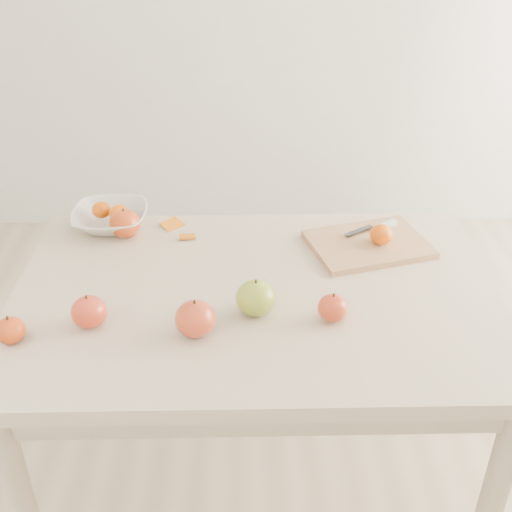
{
  "coord_description": "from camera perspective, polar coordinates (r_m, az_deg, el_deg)",
  "views": [
    {
      "loc": [
        -0.03,
        -1.3,
        1.65
      ],
      "look_at": [
        0.0,
        0.05,
        0.82
      ],
      "focal_mm": 45.0,
      "sensor_mm": 36.0,
      "label": 1
    }
  ],
  "objects": [
    {
      "name": "bowl_tangerine_far",
      "position": [
        1.86,
        -12.07,
        3.73
      ],
      "size": [
        0.06,
        0.06,
        0.05
      ],
      "primitive_type": "ellipsoid",
      "color": "#E05707",
      "rests_on": "fruit_bowl"
    },
    {
      "name": "apple_red_d",
      "position": [
        1.5,
        -20.99,
        -6.19
      ],
      "size": [
        0.07,
        0.07,
        0.06
      ],
      "primitive_type": "ellipsoid",
      "color": "#9C0607",
      "rests_on": "table"
    },
    {
      "name": "apple_red_b",
      "position": [
        1.49,
        -14.64,
        -4.82
      ],
      "size": [
        0.08,
        0.08,
        0.07
      ],
      "primitive_type": "ellipsoid",
      "color": "#A40B19",
      "rests_on": "table"
    },
    {
      "name": "apple_red_a",
      "position": [
        1.83,
        -11.58,
        2.84
      ],
      "size": [
        0.09,
        0.09,
        0.08
      ],
      "primitive_type": "ellipsoid",
      "color": "#A81911",
      "rests_on": "table"
    },
    {
      "name": "paring_knife",
      "position": [
        1.84,
        11.05,
        2.6
      ],
      "size": [
        0.16,
        0.09,
        0.01
      ],
      "color": "white",
      "rests_on": "cutting_board"
    },
    {
      "name": "ground",
      "position": [
        2.1,
        0.03,
        -20.22
      ],
      "size": [
        3.5,
        3.5,
        0.0
      ],
      "primitive_type": "plane",
      "color": "#C6B293",
      "rests_on": "ground"
    },
    {
      "name": "orange_peel_a",
      "position": [
        1.87,
        -7.47,
        2.7
      ],
      "size": [
        0.07,
        0.07,
        0.01
      ],
      "primitive_type": "cube",
      "rotation": [
        0.21,
        0.0,
        0.75
      ],
      "color": "orange",
      "rests_on": "table"
    },
    {
      "name": "table",
      "position": [
        1.64,
        0.04,
        -5.97
      ],
      "size": [
        1.2,
        0.8,
        0.75
      ],
      "color": "beige",
      "rests_on": "ground"
    },
    {
      "name": "apple_red_c",
      "position": [
        1.42,
        -5.41,
        -5.56
      ],
      "size": [
        0.09,
        0.09,
        0.08
      ],
      "primitive_type": "ellipsoid",
      "color": "maroon",
      "rests_on": "table"
    },
    {
      "name": "apple_red_e",
      "position": [
        1.48,
        6.84,
        -4.59
      ],
      "size": [
        0.07,
        0.07,
        0.06
      ],
      "primitive_type": "ellipsoid",
      "color": "maroon",
      "rests_on": "table"
    },
    {
      "name": "cutting_board",
      "position": [
        1.78,
        9.95,
        1.04
      ],
      "size": [
        0.36,
        0.3,
        0.02
      ],
      "primitive_type": "cube",
      "rotation": [
        0.0,
        0.0,
        0.27
      ],
      "color": "tan",
      "rests_on": "table"
    },
    {
      "name": "board_tangerine",
      "position": [
        1.76,
        11.07,
        1.9
      ],
      "size": [
        0.06,
        0.06,
        0.05
      ],
      "primitive_type": "ellipsoid",
      "color": "#E95008",
      "rests_on": "cutting_board"
    },
    {
      "name": "bowl_tangerine_near",
      "position": [
        1.89,
        -13.59,
        4.02
      ],
      "size": [
        0.05,
        0.05,
        0.05
      ],
      "primitive_type": "ellipsoid",
      "color": "#D24B07",
      "rests_on": "fruit_bowl"
    },
    {
      "name": "fruit_bowl",
      "position": [
        1.89,
        -12.82,
        3.3
      ],
      "size": [
        0.21,
        0.21,
        0.05
      ],
      "primitive_type": "imported",
      "color": "silver",
      "rests_on": "table"
    },
    {
      "name": "orange_peel_b",
      "position": [
        1.81,
        -6.12,
        1.67
      ],
      "size": [
        0.05,
        0.04,
        0.01
      ],
      "primitive_type": "cube",
      "rotation": [
        -0.14,
        0.0,
        0.14
      ],
      "color": "#CC690E",
      "rests_on": "table"
    },
    {
      "name": "apple_green",
      "position": [
        1.48,
        -0.02,
        -3.74
      ],
      "size": [
        0.09,
        0.09,
        0.08
      ],
      "primitive_type": "ellipsoid",
      "color": "#5C8826",
      "rests_on": "table"
    }
  ]
}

